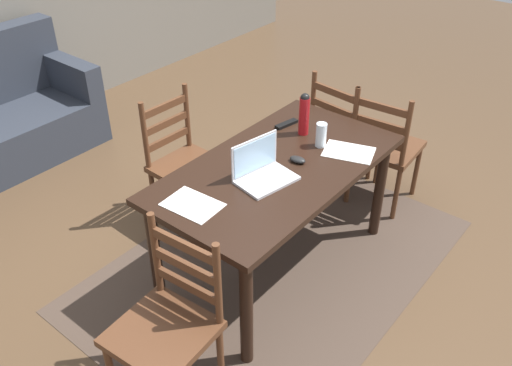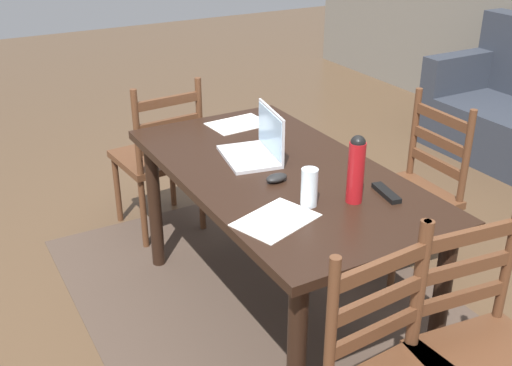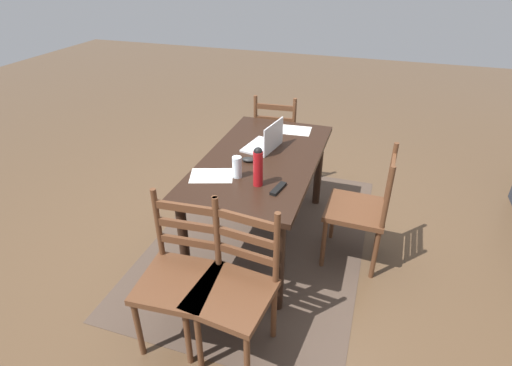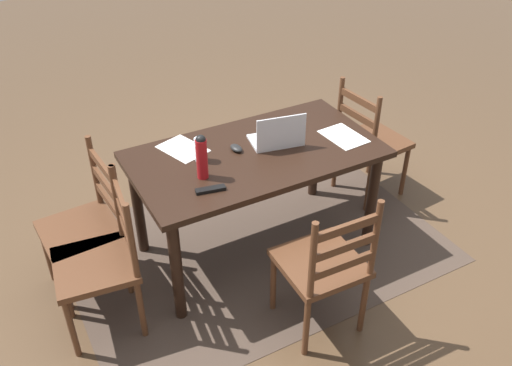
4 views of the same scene
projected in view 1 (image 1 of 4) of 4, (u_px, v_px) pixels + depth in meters
ground_plane at (275, 263)px, 3.62m from camera, size 14.00×14.00×0.00m
area_rug at (275, 263)px, 3.62m from camera, size 2.48×1.70×0.01m
dining_table at (277, 180)px, 3.24m from camera, size 1.56×0.84×0.77m
chair_right_far at (344, 133)px, 4.14m from camera, size 0.49×0.49×0.95m
chair_left_near at (168, 326)px, 2.59m from camera, size 0.47×0.47×0.95m
chair_right_near at (385, 148)px, 3.96m from camera, size 0.47×0.47×0.95m
chair_far_head at (185, 164)px, 3.77m from camera, size 0.45×0.45×0.95m
laptop at (261, 169)px, 3.04m from camera, size 0.36×0.28×0.23m
water_bottle at (304, 113)px, 3.41m from camera, size 0.07×0.07×0.28m
drinking_glass at (321, 135)px, 3.32m from camera, size 0.07×0.07×0.15m
computer_mouse at (298, 160)px, 3.20m from camera, size 0.07×0.11×0.03m
tv_remote at (286, 124)px, 3.58m from camera, size 0.18×0.08×0.02m
paper_stack_left at (349, 152)px, 3.30m from camera, size 0.29×0.35×0.00m
paper_stack_right at (193, 205)px, 2.86m from camera, size 0.23×0.31×0.00m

